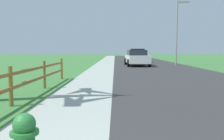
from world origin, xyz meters
TOP-DOWN VIEW (x-y plane):
  - ground_plane at (0.00, 25.00)m, footprint 120.00×120.00m
  - road_asphalt at (3.50, 27.00)m, footprint 7.00×66.00m
  - curb_concrete at (-3.00, 27.00)m, footprint 6.00×66.00m
  - grass_verge at (-4.50, 27.00)m, footprint 5.00×66.00m
  - rail_fence at (-2.58, 5.29)m, footprint 0.11×11.67m
  - parked_suv_white at (2.12, 21.56)m, footprint 2.20×4.91m
  - parked_car_black at (2.82, 28.88)m, footprint 2.17×4.35m
  - street_lamp at (6.02, 21.98)m, footprint 1.17×0.20m

SIDE VIEW (x-z plane):
  - ground_plane at x=0.00m, z-range 0.00..0.00m
  - road_asphalt at x=3.50m, z-range 0.00..0.01m
  - curb_concrete at x=-3.00m, z-range 0.00..0.01m
  - grass_verge at x=-4.50m, z-range 0.00..0.01m
  - rail_fence at x=-2.58m, z-range 0.09..1.13m
  - parked_suv_white at x=2.12m, z-range 0.02..1.49m
  - parked_car_black at x=2.82m, z-range 0.02..1.64m
  - street_lamp at x=6.02m, z-range 0.59..6.69m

